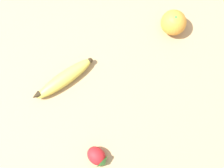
# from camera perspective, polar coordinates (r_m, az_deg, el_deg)

# --- Properties ---
(ground_plane) EXTENTS (3.00, 3.00, 0.00)m
(ground_plane) POSITION_cam_1_polar(r_m,az_deg,el_deg) (0.93, -7.28, 7.37)
(ground_plane) COLOR tan
(banana) EXTENTS (0.19, 0.11, 0.04)m
(banana) POSITION_cam_1_polar(r_m,az_deg,el_deg) (0.88, -8.87, 0.91)
(banana) COLOR #DBCC4C
(banana) RESTS_ON ground_plane
(orange) EXTENTS (0.07, 0.07, 0.07)m
(orange) POSITION_cam_1_polar(r_m,az_deg,el_deg) (0.92, 11.18, 10.96)
(orange) COLOR orange
(orange) RESTS_ON ground_plane
(strawberry) EXTENTS (0.06, 0.07, 0.04)m
(strawberry) POSITION_cam_1_polar(r_m,az_deg,el_deg) (0.84, -2.65, -13.19)
(strawberry) COLOR red
(strawberry) RESTS_ON ground_plane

